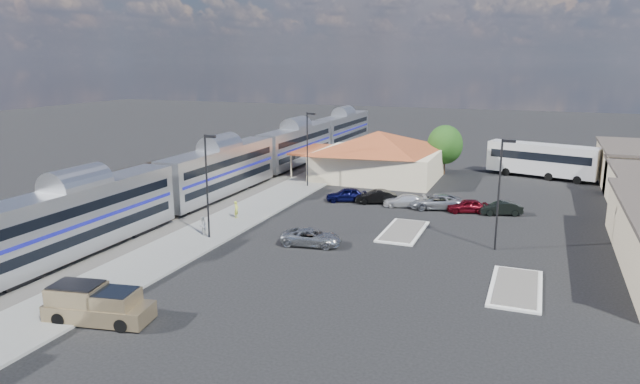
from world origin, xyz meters
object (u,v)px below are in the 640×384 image
(suv, at_px, (311,237))
(coach_bus, at_px, (542,158))
(station_depot, at_px, (378,155))
(pickup_truck, at_px, (99,305))

(suv, distance_m, coach_bus, 40.74)
(coach_bus, bearing_deg, station_depot, 129.17)
(station_depot, distance_m, coach_bus, 21.48)
(pickup_truck, bearing_deg, suv, -29.52)
(suv, bearing_deg, pickup_truck, 152.10)
(station_depot, height_order, suv, station_depot)
(station_depot, bearing_deg, pickup_truck, -94.90)
(station_depot, xyz_separation_m, coach_bus, (19.75, 8.41, -0.60))
(station_depot, bearing_deg, suv, -85.33)
(suv, xyz_separation_m, coach_bus, (17.43, 36.78, 1.83))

